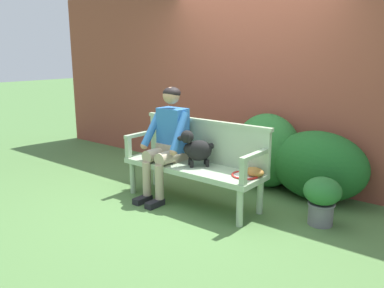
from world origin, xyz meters
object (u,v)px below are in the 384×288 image
(dog_on_bench, at_px, (196,148))
(tennis_racket, at_px, (247,174))
(garden_bench, at_px, (192,170))
(person_seated, at_px, (168,138))
(potted_plant, at_px, (322,197))
(baseball_glove, at_px, (255,172))

(dog_on_bench, bearing_deg, tennis_racket, 5.06)
(garden_bench, xyz_separation_m, tennis_racket, (0.68, 0.06, 0.07))
(garden_bench, height_order, person_seated, person_seated)
(person_seated, bearing_deg, potted_plant, 11.77)
(dog_on_bench, bearing_deg, garden_bench, -172.63)
(tennis_racket, bearing_deg, person_seated, -175.60)
(baseball_glove, bearing_deg, person_seated, -155.91)
(garden_bench, bearing_deg, potted_plant, 13.94)
(dog_on_bench, bearing_deg, potted_plant, 14.17)
(person_seated, bearing_deg, dog_on_bench, 3.36)
(tennis_racket, bearing_deg, potted_plant, 21.71)
(dog_on_bench, xyz_separation_m, tennis_racket, (0.64, 0.06, -0.20))
(dog_on_bench, height_order, baseball_glove, dog_on_bench)
(garden_bench, bearing_deg, person_seated, -177.21)
(baseball_glove, bearing_deg, dog_on_bench, -154.52)
(person_seated, xyz_separation_m, potted_plant, (1.75, 0.36, -0.43))
(garden_bench, height_order, dog_on_bench, dog_on_bench)
(garden_bench, xyz_separation_m, baseball_glove, (0.76, 0.10, 0.10))
(baseball_glove, xyz_separation_m, potted_plant, (0.64, 0.25, -0.20))
(person_seated, relative_size, dog_on_bench, 3.18)
(tennis_racket, bearing_deg, baseball_glove, 24.05)
(garden_bench, relative_size, person_seated, 1.30)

